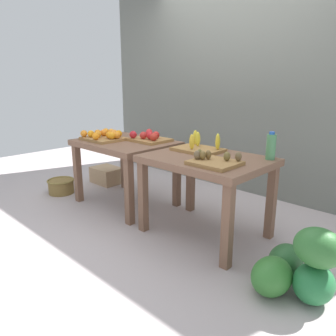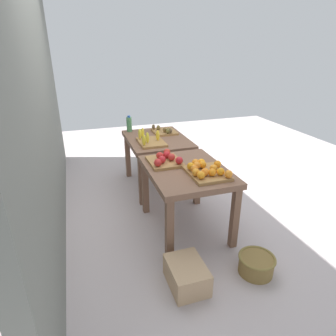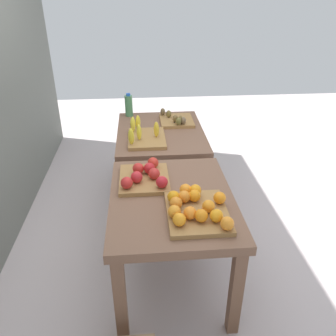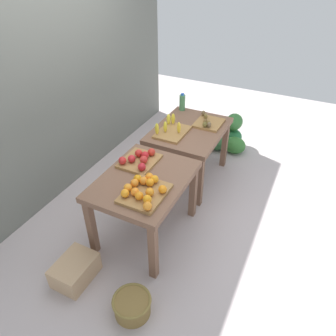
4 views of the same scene
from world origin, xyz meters
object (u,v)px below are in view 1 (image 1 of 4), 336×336
at_px(orange_bin, 104,136).
at_px(watermelon_pile, 296,267).
at_px(apple_bin, 149,137).
at_px(banana_crate, 200,147).
at_px(display_table_right, 207,169).
at_px(water_bottle, 271,147).
at_px(display_table_left, 125,150).
at_px(kiwi_bin, 214,161).
at_px(wicker_basket, 61,186).
at_px(cardboard_produce_box, 107,175).

bearing_deg(orange_bin, watermelon_pile, -3.92).
xyz_separation_m(apple_bin, banana_crate, (0.72, -0.02, -0.00)).
xyz_separation_m(orange_bin, apple_bin, (0.41, 0.29, -0.00)).
bearing_deg(display_table_right, water_bottle, 34.14).
distance_m(display_table_left, watermelon_pile, 2.15).
bearing_deg(kiwi_bin, water_bottle, 62.57).
distance_m(display_table_left, wicker_basket, 1.07).
distance_m(banana_crate, kiwi_bin, 0.51).
height_order(kiwi_bin, wicker_basket, kiwi_bin).
relative_size(banana_crate, kiwi_bin, 1.21).
distance_m(display_table_left, cardboard_produce_box, 1.00).
distance_m(banana_crate, water_bottle, 0.66).
xyz_separation_m(display_table_left, wicker_basket, (-0.86, -0.35, -0.53)).
height_order(display_table_left, wicker_basket, display_table_left).
bearing_deg(watermelon_pile, orange_bin, 176.08).
bearing_deg(apple_bin, kiwi_bin, -16.70).
bearing_deg(water_bottle, cardboard_produce_box, 179.89).
height_order(orange_bin, wicker_basket, orange_bin).
bearing_deg(apple_bin, cardboard_produce_box, 172.47).
distance_m(kiwi_bin, wicker_basket, 2.28).
bearing_deg(orange_bin, display_table_right, 5.25).
relative_size(apple_bin, kiwi_bin, 1.10).
distance_m(kiwi_bin, watermelon_pile, 0.96).
relative_size(orange_bin, banana_crate, 1.05).
relative_size(orange_bin, water_bottle, 1.97).
xyz_separation_m(orange_bin, banana_crate, (1.13, 0.27, -0.01)).
distance_m(orange_bin, wicker_basket, 0.97).
xyz_separation_m(watermelon_pile, wicker_basket, (-2.95, -0.07, -0.09)).
bearing_deg(cardboard_produce_box, display_table_right, -8.86).
distance_m(wicker_basket, cardboard_produce_box, 0.65).
bearing_deg(banana_crate, display_table_left, -170.80).
bearing_deg(water_bottle, apple_bin, -174.56).
relative_size(display_table_left, apple_bin, 2.60).
bearing_deg(display_table_right, wicker_basket, -170.00).
relative_size(water_bottle, wicker_basket, 0.71).
height_order(display_table_left, watermelon_pile, display_table_left).
distance_m(display_table_right, cardboard_produce_box, 2.02).
bearing_deg(apple_bin, display_table_left, -140.62).
relative_size(kiwi_bin, cardboard_produce_box, 0.91).
height_order(banana_crate, watermelon_pile, banana_crate).
relative_size(watermelon_pile, cardboard_produce_box, 1.46).
height_order(display_table_right, water_bottle, water_bottle).
bearing_deg(banana_crate, wicker_basket, -164.37).
relative_size(display_table_right, banana_crate, 2.36).
bearing_deg(cardboard_produce_box, apple_bin, -7.53).
xyz_separation_m(orange_bin, watermelon_pile, (2.29, -0.16, -0.58)).
relative_size(apple_bin, cardboard_produce_box, 1.00).
relative_size(display_table_right, orange_bin, 2.25).
distance_m(apple_bin, watermelon_pile, 2.02).
bearing_deg(orange_bin, display_table_left, 30.37).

